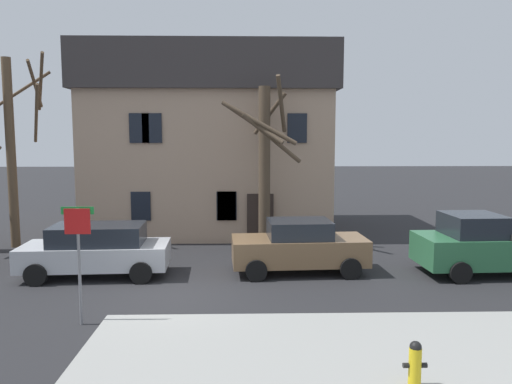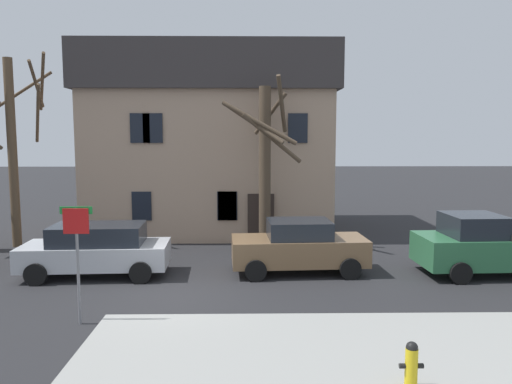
# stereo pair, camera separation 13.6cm
# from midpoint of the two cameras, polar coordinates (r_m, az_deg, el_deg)

# --- Properties ---
(ground_plane) EXTENTS (120.00, 120.00, 0.00)m
(ground_plane) POSITION_cam_midpoint_polar(r_m,az_deg,el_deg) (14.48, -9.32, -11.69)
(ground_plane) COLOR #262628
(building_main) EXTENTS (11.20, 7.69, 8.41)m
(building_main) POSITION_cam_midpoint_polar(r_m,az_deg,el_deg) (24.14, -4.91, 5.96)
(building_main) COLOR tan
(building_main) RESTS_ON ground_plane
(tree_bare_far) EXTENTS (2.98, 2.57, 7.70)m
(tree_bare_far) POSITION_cam_midpoint_polar(r_m,az_deg,el_deg) (22.22, -25.68, 5.11)
(tree_bare_far) COLOR brown
(tree_bare_far) RESTS_ON ground_plane
(tree_bare_end) EXTENTS (3.00, 2.59, 6.74)m
(tree_bare_end) POSITION_cam_midpoint_polar(r_m,az_deg,el_deg) (19.23, 1.27, 3.67)
(tree_bare_end) COLOR #4C3D2D
(tree_bare_end) RESTS_ON ground_plane
(car_silver_wagon) EXTENTS (4.67, 2.27, 1.67)m
(car_silver_wagon) POSITION_cam_midpoint_polar(r_m,az_deg,el_deg) (16.82, -17.57, -6.25)
(car_silver_wagon) COLOR #B7BABF
(car_silver_wagon) RESTS_ON ground_plane
(car_brown_sedan) EXTENTS (4.47, 2.23, 1.74)m
(car_brown_sedan) POSITION_cam_midpoint_polar(r_m,az_deg,el_deg) (16.50, 5.16, -6.24)
(car_brown_sedan) COLOR brown
(car_brown_sedan) RESTS_ON ground_plane
(pickup_truck_green) EXTENTS (5.39, 2.42, 1.98)m
(pickup_truck_green) POSITION_cam_midpoint_polar(r_m,az_deg,el_deg) (18.10, 26.30, -5.48)
(pickup_truck_green) COLOR #2D6B42
(pickup_truck_green) RESTS_ON ground_plane
(fire_hydrant) EXTENTS (0.42, 0.22, 0.82)m
(fire_hydrant) POSITION_cam_midpoint_polar(r_m,az_deg,el_deg) (9.56, 17.77, -18.21)
(fire_hydrant) COLOR gold
(fire_hydrant) RESTS_ON sidewalk_slab
(street_sign_pole) EXTENTS (0.76, 0.07, 2.84)m
(street_sign_pole) POSITION_cam_midpoint_polar(r_m,az_deg,el_deg) (12.47, -19.53, -5.48)
(street_sign_pole) COLOR slate
(street_sign_pole) RESTS_ON ground_plane
(bicycle_leaning) EXTENTS (1.70, 0.50, 1.03)m
(bicycle_leaning) POSITION_cam_midpoint_polar(r_m,az_deg,el_deg) (20.04, -20.99, -5.85)
(bicycle_leaning) COLOR black
(bicycle_leaning) RESTS_ON ground_plane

